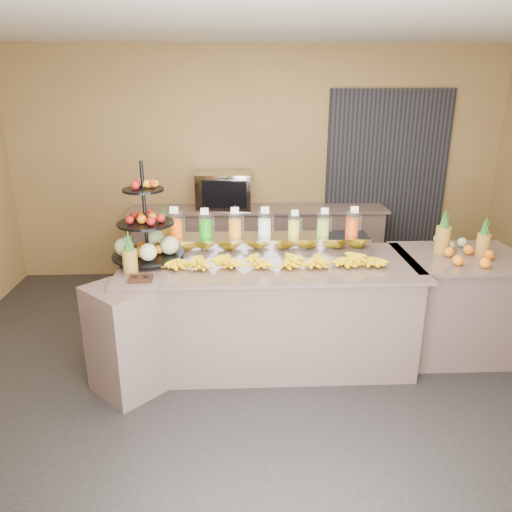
{
  "coord_description": "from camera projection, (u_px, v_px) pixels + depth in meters",
  "views": [
    {
      "loc": [
        -0.29,
        -3.65,
        2.37
      ],
      "look_at": [
        -0.12,
        0.3,
        0.99
      ],
      "focal_mm": 35.0,
      "sensor_mm": 36.0,
      "label": 1
    }
  ],
  "objects": [
    {
      "name": "fruit_stand",
      "position": [
        151.0,
        236.0,
        4.19
      ],
      "size": [
        0.73,
        0.73,
        0.85
      ],
      "rotation": [
        0.0,
        0.0,
        0.24
      ],
      "color": "black",
      "rests_on": "buffet_counter"
    },
    {
      "name": "right_fruit_pile",
      "position": [
        465.0,
        249.0,
        4.31
      ],
      "size": [
        0.45,
        0.43,
        0.24
      ],
      "color": "brown",
      "rests_on": "right_counter"
    },
    {
      "name": "condiment_caddy",
      "position": [
        141.0,
        279.0,
        3.83
      ],
      "size": [
        0.18,
        0.14,
        0.03
      ],
      "primitive_type": "cube",
      "rotation": [
        0.0,
        0.0,
        0.04
      ],
      "color": "black",
      "rests_on": "buffet_counter"
    },
    {
      "name": "juice_pitcher_lemon",
      "position": [
        294.0,
        226.0,
        4.41
      ],
      "size": [
        0.11,
        0.11,
        0.26
      ],
      "color": "silver",
      "rests_on": "pitcher_tray"
    },
    {
      "name": "juice_pitcher_orange_a",
      "position": [
        176.0,
        226.0,
        4.36
      ],
      "size": [
        0.12,
        0.13,
        0.3
      ],
      "color": "silver",
      "rests_on": "pitcher_tray"
    },
    {
      "name": "back_ledge",
      "position": [
        259.0,
        244.0,
        6.2
      ],
      "size": [
        3.1,
        0.55,
        0.93
      ],
      "color": "gray",
      "rests_on": "ground"
    },
    {
      "name": "buffet_counter",
      "position": [
        256.0,
        315.0,
        4.32
      ],
      "size": [
        2.75,
        1.25,
        0.93
      ],
      "color": "gray",
      "rests_on": "ground"
    },
    {
      "name": "juice_pitcher_lime",
      "position": [
        323.0,
        225.0,
        4.42
      ],
      "size": [
        0.11,
        0.12,
        0.27
      ],
      "color": "silver",
      "rests_on": "pitcher_tray"
    },
    {
      "name": "juice_pitcher_orange_b",
      "position": [
        235.0,
        226.0,
        4.38
      ],
      "size": [
        0.12,
        0.12,
        0.29
      ],
      "color": "silver",
      "rests_on": "pitcher_tray"
    },
    {
      "name": "oven_warmer",
      "position": [
        225.0,
        190.0,
        5.96
      ],
      "size": [
        0.68,
        0.5,
        0.43
      ],
      "primitive_type": "cube",
      "rotation": [
        0.0,
        0.0,
        -0.08
      ],
      "color": "gray",
      "rests_on": "back_ledge"
    },
    {
      "name": "juice_pitcher_milk",
      "position": [
        265.0,
        225.0,
        4.39
      ],
      "size": [
        0.12,
        0.12,
        0.29
      ],
      "color": "silver",
      "rests_on": "pitcher_tray"
    },
    {
      "name": "pineapple_left_b",
      "position": [
        165.0,
        232.0,
        4.55
      ],
      "size": [
        0.13,
        0.13,
        0.39
      ],
      "rotation": [
        0.0,
        0.0,
        0.35
      ],
      "color": "brown",
      "rests_on": "buffet_counter"
    },
    {
      "name": "room_envelope",
      "position": [
        288.0,
        142.0,
        4.36
      ],
      "size": [
        6.04,
        5.02,
        2.82
      ],
      "color": "brown",
      "rests_on": "ground"
    },
    {
      "name": "ground",
      "position": [
        271.0,
        377.0,
        4.24
      ],
      "size": [
        6.0,
        6.0,
        0.0
      ],
      "primitive_type": "plane",
      "color": "black",
      "rests_on": "ground"
    },
    {
      "name": "pitcher_tray",
      "position": [
        264.0,
        244.0,
        4.45
      ],
      "size": [
        1.85,
        0.3,
        0.15
      ],
      "primitive_type": "cube",
      "color": "gray",
      "rests_on": "buffet_counter"
    },
    {
      "name": "juice_pitcher_green",
      "position": [
        205.0,
        226.0,
        4.37
      ],
      "size": [
        0.12,
        0.12,
        0.28
      ],
      "color": "silver",
      "rests_on": "pitcher_tray"
    },
    {
      "name": "banana_heap",
      "position": [
        275.0,
        258.0,
        4.13
      ],
      "size": [
        1.82,
        0.16,
        0.15
      ],
      "color": "yellow",
      "rests_on": "buffet_counter"
    },
    {
      "name": "right_counter",
      "position": [
        455.0,
        304.0,
        4.53
      ],
      "size": [
        1.08,
        0.88,
        0.93
      ],
      "color": "gray",
      "rests_on": "ground"
    },
    {
      "name": "pineapple_left_a",
      "position": [
        130.0,
        258.0,
        3.93
      ],
      "size": [
        0.12,
        0.12,
        0.36
      ],
      "rotation": [
        0.0,
        0.0,
        -0.06
      ],
      "color": "brown",
      "rests_on": "buffet_counter"
    },
    {
      "name": "juice_pitcher_orange_c",
      "position": [
        352.0,
        224.0,
        4.42
      ],
      "size": [
        0.12,
        0.12,
        0.28
      ],
      "color": "silver",
      "rests_on": "pitcher_tray"
    }
  ]
}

